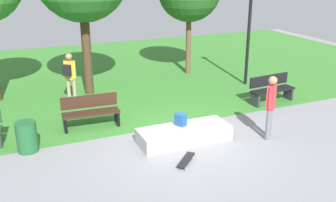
{
  "coord_description": "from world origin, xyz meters",
  "views": [
    {
      "loc": [
        -4.06,
        -8.33,
        4.47
      ],
      "look_at": [
        0.03,
        1.16,
        0.77
      ],
      "focal_mm": 41.6,
      "sensor_mm": 36.0,
      "label": 1
    }
  ],
  "objects_px": {
    "trash_bin": "(27,137)",
    "pedestrian_with_backpack": "(70,74)",
    "skateboard_by_ledge": "(186,160)",
    "lamp_post": "(250,19)",
    "backpack_on_ledge": "(181,120)",
    "park_bench_far_left": "(91,111)",
    "skater_performing_trick": "(271,103)",
    "park_bench_center_lawn": "(271,88)",
    "concrete_ledge": "(184,134)"
  },
  "relations": [
    {
      "from": "backpack_on_ledge",
      "to": "park_bench_center_lawn",
      "type": "xyz_separation_m",
      "value": [
        4.03,
        1.43,
        -0.07
      ]
    },
    {
      "from": "skater_performing_trick",
      "to": "park_bench_center_lawn",
      "type": "xyz_separation_m",
      "value": [
        1.85,
        2.33,
        -0.54
      ]
    },
    {
      "from": "skater_performing_trick",
      "to": "concrete_ledge",
      "type": "bearing_deg",
      "value": 161.52
    },
    {
      "from": "pedestrian_with_backpack",
      "to": "park_bench_far_left",
      "type": "bearing_deg",
      "value": -86.43
    },
    {
      "from": "skater_performing_trick",
      "to": "trash_bin",
      "type": "relative_size",
      "value": 2.22
    },
    {
      "from": "park_bench_center_lawn",
      "to": "pedestrian_with_backpack",
      "type": "height_order",
      "value": "pedestrian_with_backpack"
    },
    {
      "from": "skateboard_by_ledge",
      "to": "lamp_post",
      "type": "height_order",
      "value": "lamp_post"
    },
    {
      "from": "concrete_ledge",
      "to": "park_bench_center_lawn",
      "type": "distance_m",
      "value": 4.32
    },
    {
      "from": "backpack_on_ledge",
      "to": "lamp_post",
      "type": "distance_m",
      "value": 5.98
    },
    {
      "from": "backpack_on_ledge",
      "to": "skater_performing_trick",
      "type": "height_order",
      "value": "skater_performing_trick"
    },
    {
      "from": "concrete_ledge",
      "to": "pedestrian_with_backpack",
      "type": "relative_size",
      "value": 1.44
    },
    {
      "from": "backpack_on_ledge",
      "to": "park_bench_far_left",
      "type": "xyz_separation_m",
      "value": [
        -2.01,
        1.74,
        -0.07
      ]
    },
    {
      "from": "concrete_ledge",
      "to": "lamp_post",
      "type": "relative_size",
      "value": 0.59
    },
    {
      "from": "park_bench_far_left",
      "to": "lamp_post",
      "type": "bearing_deg",
      "value": 15.38
    },
    {
      "from": "skateboard_by_ledge",
      "to": "park_bench_far_left",
      "type": "xyz_separation_m",
      "value": [
        -1.58,
        2.99,
        0.42
      ]
    },
    {
      "from": "skateboard_by_ledge",
      "to": "park_bench_center_lawn",
      "type": "distance_m",
      "value": 5.22
    },
    {
      "from": "skater_performing_trick",
      "to": "skateboard_by_ledge",
      "type": "xyz_separation_m",
      "value": [
        -2.61,
        -0.35,
        -0.95
      ]
    },
    {
      "from": "concrete_ledge",
      "to": "trash_bin",
      "type": "xyz_separation_m",
      "value": [
        -3.84,
        1.02,
        0.19
      ]
    },
    {
      "from": "skater_performing_trick",
      "to": "park_bench_far_left",
      "type": "height_order",
      "value": "skater_performing_trick"
    },
    {
      "from": "park_bench_center_lawn",
      "to": "pedestrian_with_backpack",
      "type": "distance_m",
      "value": 6.72
    },
    {
      "from": "concrete_ledge",
      "to": "backpack_on_ledge",
      "type": "distance_m",
      "value": 0.4
    },
    {
      "from": "skateboard_by_ledge",
      "to": "skater_performing_trick",
      "type": "bearing_deg",
      "value": 7.66
    },
    {
      "from": "skater_performing_trick",
      "to": "park_bench_far_left",
      "type": "distance_m",
      "value": 4.98
    },
    {
      "from": "skateboard_by_ledge",
      "to": "lamp_post",
      "type": "xyz_separation_m",
      "value": [
        4.85,
        4.76,
        2.45
      ]
    },
    {
      "from": "park_bench_far_left",
      "to": "skateboard_by_ledge",
      "type": "bearing_deg",
      "value": -62.11
    },
    {
      "from": "skateboard_by_ledge",
      "to": "park_bench_far_left",
      "type": "relative_size",
      "value": 0.44
    },
    {
      "from": "pedestrian_with_backpack",
      "to": "backpack_on_ledge",
      "type": "bearing_deg",
      "value": -61.82
    },
    {
      "from": "backpack_on_ledge",
      "to": "pedestrian_with_backpack",
      "type": "distance_m",
      "value": 4.58
    },
    {
      "from": "trash_bin",
      "to": "park_bench_far_left",
      "type": "bearing_deg",
      "value": 26.49
    },
    {
      "from": "skater_performing_trick",
      "to": "park_bench_center_lawn",
      "type": "distance_m",
      "value": 3.02
    },
    {
      "from": "park_bench_center_lawn",
      "to": "concrete_ledge",
      "type": "bearing_deg",
      "value": -158.11
    },
    {
      "from": "trash_bin",
      "to": "skater_performing_trick",
      "type": "bearing_deg",
      "value": -16.21
    },
    {
      "from": "concrete_ledge",
      "to": "skateboard_by_ledge",
      "type": "height_order",
      "value": "concrete_ledge"
    },
    {
      "from": "skateboard_by_ledge",
      "to": "pedestrian_with_backpack",
      "type": "xyz_separation_m",
      "value": [
        -1.72,
        5.26,
        0.95
      ]
    },
    {
      "from": "backpack_on_ledge",
      "to": "park_bench_far_left",
      "type": "distance_m",
      "value": 2.66
    },
    {
      "from": "trash_bin",
      "to": "pedestrian_with_backpack",
      "type": "distance_m",
      "value": 3.63
    },
    {
      "from": "backpack_on_ledge",
      "to": "concrete_ledge",
      "type": "bearing_deg",
      "value": -18.02
    },
    {
      "from": "backpack_on_ledge",
      "to": "park_bench_far_left",
      "type": "relative_size",
      "value": 0.2
    },
    {
      "from": "backpack_on_ledge",
      "to": "skateboard_by_ledge",
      "type": "distance_m",
      "value": 1.4
    },
    {
      "from": "trash_bin",
      "to": "pedestrian_with_backpack",
      "type": "relative_size",
      "value": 0.46
    },
    {
      "from": "park_bench_far_left",
      "to": "trash_bin",
      "type": "distance_m",
      "value": 2.01
    },
    {
      "from": "concrete_ledge",
      "to": "trash_bin",
      "type": "relative_size",
      "value": 3.12
    },
    {
      "from": "park_bench_far_left",
      "to": "concrete_ledge",
      "type": "bearing_deg",
      "value": -43.27
    },
    {
      "from": "trash_bin",
      "to": "pedestrian_with_backpack",
      "type": "height_order",
      "value": "pedestrian_with_backpack"
    },
    {
      "from": "concrete_ledge",
      "to": "skater_performing_trick",
      "type": "distance_m",
      "value": 2.41
    },
    {
      "from": "skateboard_by_ledge",
      "to": "trash_bin",
      "type": "height_order",
      "value": "trash_bin"
    },
    {
      "from": "park_bench_center_lawn",
      "to": "trash_bin",
      "type": "height_order",
      "value": "park_bench_center_lawn"
    },
    {
      "from": "park_bench_center_lawn",
      "to": "lamp_post",
      "type": "bearing_deg",
      "value": 79.28
    },
    {
      "from": "backpack_on_ledge",
      "to": "park_bench_center_lawn",
      "type": "height_order",
      "value": "park_bench_center_lawn"
    },
    {
      "from": "backpack_on_ledge",
      "to": "pedestrian_with_backpack",
      "type": "relative_size",
      "value": 0.19
    }
  ]
}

